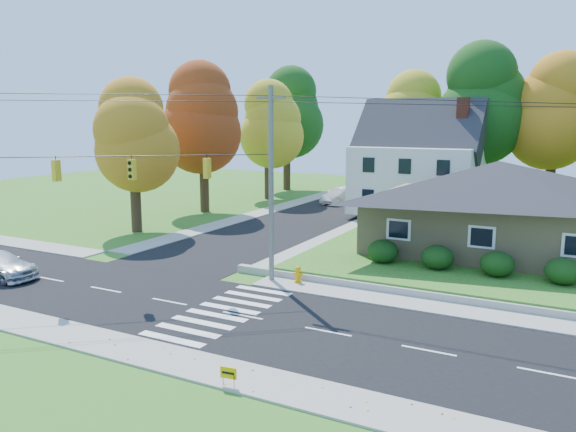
# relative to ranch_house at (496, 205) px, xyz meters

# --- Properties ---
(ground) EXTENTS (120.00, 120.00, 0.00)m
(ground) POSITION_rel_ranch_house_xyz_m (-8.00, -16.00, -3.27)
(ground) COLOR #3D7923
(road_main) EXTENTS (90.00, 8.00, 0.02)m
(road_main) POSITION_rel_ranch_house_xyz_m (-8.00, -16.00, -3.26)
(road_main) COLOR black
(road_main) RESTS_ON ground
(road_cross) EXTENTS (8.00, 44.00, 0.02)m
(road_cross) POSITION_rel_ranch_house_xyz_m (-16.00, 10.00, -3.25)
(road_cross) COLOR black
(road_cross) RESTS_ON ground
(sidewalk_north) EXTENTS (90.00, 2.00, 0.08)m
(sidewalk_north) POSITION_rel_ranch_house_xyz_m (-8.00, -11.00, -3.23)
(sidewalk_north) COLOR #9C9A90
(sidewalk_north) RESTS_ON ground
(sidewalk_south) EXTENTS (90.00, 2.00, 0.08)m
(sidewalk_south) POSITION_rel_ranch_house_xyz_m (-8.00, -21.00, -3.23)
(sidewalk_south) COLOR #9C9A90
(sidewalk_south) RESTS_ON ground
(ranch_house) EXTENTS (14.60, 10.60, 5.40)m
(ranch_house) POSITION_rel_ranch_house_xyz_m (0.00, 0.00, 0.00)
(ranch_house) COLOR tan
(ranch_house) RESTS_ON lawn
(colonial_house) EXTENTS (10.40, 8.40, 9.60)m
(colonial_house) POSITION_rel_ranch_house_xyz_m (-7.96, 12.00, 1.32)
(colonial_house) COLOR silver
(colonial_house) RESTS_ON lawn
(hedge_row) EXTENTS (10.70, 1.70, 1.27)m
(hedge_row) POSITION_rel_ranch_house_xyz_m (-0.50, -6.20, -2.13)
(hedge_row) COLOR #163A10
(hedge_row) RESTS_ON lawn
(traffic_infrastructure) EXTENTS (38.10, 10.66, 10.00)m
(traffic_infrastructure) POSITION_rel_ranch_house_xyz_m (-8.15, -14.65, 1.88)
(traffic_infrastructure) COLOR #666059
(traffic_infrastructure) RESTS_ON ground
(tree_lot_0) EXTENTS (6.72, 6.72, 12.51)m
(tree_lot_0) POSITION_rel_ranch_house_xyz_m (-10.00, 18.00, 5.04)
(tree_lot_0) COLOR #3F2A19
(tree_lot_0) RESTS_ON lawn
(tree_lot_1) EXTENTS (7.84, 7.84, 14.60)m
(tree_lot_1) POSITION_rel_ranch_house_xyz_m (-4.00, 17.00, 6.35)
(tree_lot_1) COLOR #3F2A19
(tree_lot_1) RESTS_ON lawn
(tree_lot_2) EXTENTS (7.28, 7.28, 13.56)m
(tree_lot_2) POSITION_rel_ranch_house_xyz_m (2.00, 18.00, 5.70)
(tree_lot_2) COLOR #3F2A19
(tree_lot_2) RESTS_ON lawn
(tree_west_0) EXTENTS (6.16, 6.16, 11.47)m
(tree_west_0) POSITION_rel_ranch_house_xyz_m (-25.00, -4.00, 3.89)
(tree_west_0) COLOR #3F2A19
(tree_west_0) RESTS_ON ground
(tree_west_1) EXTENTS (7.28, 7.28, 13.56)m
(tree_west_1) POSITION_rel_ranch_house_xyz_m (-26.00, 6.00, 5.20)
(tree_west_1) COLOR #3F2A19
(tree_west_1) RESTS_ON ground
(tree_west_2) EXTENTS (6.72, 6.72, 12.51)m
(tree_west_2) POSITION_rel_ranch_house_xyz_m (-25.00, 16.00, 4.54)
(tree_west_2) COLOR #3F2A19
(tree_west_2) RESTS_ON ground
(tree_west_3) EXTENTS (7.84, 7.84, 14.60)m
(tree_west_3) POSITION_rel_ranch_house_xyz_m (-27.00, 24.00, 5.85)
(tree_west_3) COLOR #3F2A19
(tree_west_3) RESTS_ON ground
(white_car) EXTENTS (2.60, 4.90, 1.54)m
(white_car) POSITION_rel_ranch_house_xyz_m (-16.90, 16.26, -2.48)
(white_car) COLOR #BCBCBC
(white_car) RESTS_ON road_cross
(fire_hydrant) EXTENTS (0.52, 0.41, 0.92)m
(fire_hydrant) POSITION_rel_ranch_house_xyz_m (-8.08, -10.56, -2.83)
(fire_hydrant) COLOR #DC9300
(fire_hydrant) RESTS_ON ground
(yard_sign) EXTENTS (0.56, 0.10, 0.70)m
(yard_sign) POSITION_rel_ranch_house_xyz_m (-4.86, -21.78, -2.77)
(yard_sign) COLOR black
(yard_sign) RESTS_ON ground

